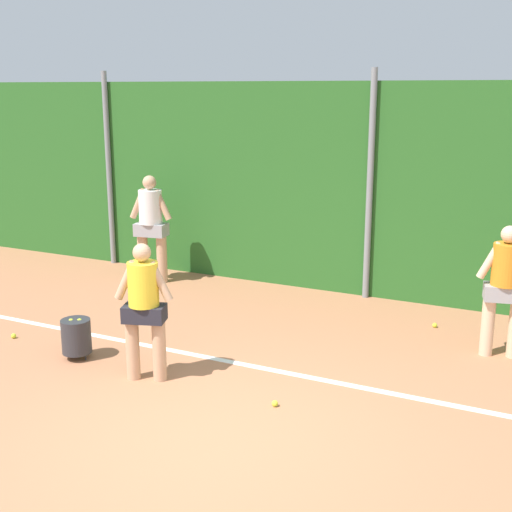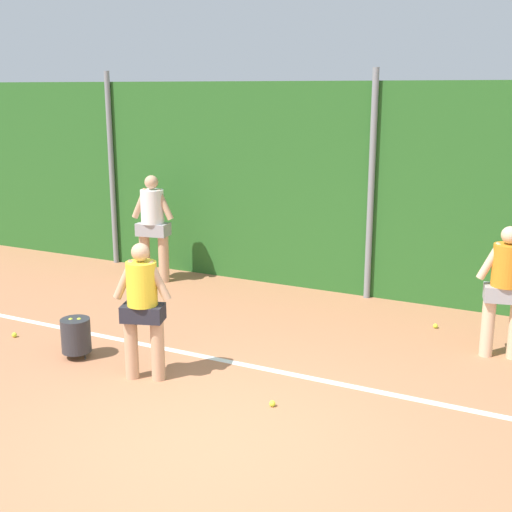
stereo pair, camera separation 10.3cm
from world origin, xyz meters
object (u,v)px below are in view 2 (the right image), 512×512
player_midcourt (506,285)px  player_backcourt_far (153,222)px  tennis_ball_2 (272,404)px  tennis_ball_1 (435,326)px  tennis_ball_5 (14,335)px  player_foreground_near (143,304)px  ball_hopper (76,335)px

player_midcourt → player_backcourt_far: bearing=158.9°
tennis_ball_2 → player_backcourt_far: bearing=138.7°
player_midcourt → player_backcourt_far: (-5.78, 0.89, 0.10)m
player_backcourt_far → tennis_ball_2: (3.83, -3.37, -0.99)m
tennis_ball_1 → tennis_ball_2: (-1.02, -3.15, 0.00)m
tennis_ball_2 → tennis_ball_5: (-3.94, 0.27, 0.00)m
tennis_ball_1 → tennis_ball_2: same height
tennis_ball_1 → player_foreground_near: bearing=-129.6°
player_midcourt → ball_hopper: 5.27m
player_foreground_near → ball_hopper: size_ratio=3.10×
tennis_ball_2 → tennis_ball_5: same height
tennis_ball_5 → tennis_ball_2: bearing=-4.0°
player_foreground_near → player_backcourt_far: bearing=104.8°
player_foreground_near → player_backcourt_far: player_backcourt_far is taller
ball_hopper → tennis_ball_5: 1.26m
player_midcourt → tennis_ball_5: (-5.89, -2.20, -0.89)m
player_backcourt_far → tennis_ball_2: size_ratio=27.64×
tennis_ball_1 → tennis_ball_2: size_ratio=1.00×
player_backcourt_far → tennis_ball_2: player_backcourt_far is taller
player_foreground_near → player_midcourt: bearing=16.5°
ball_hopper → player_midcourt: bearing=26.9°
tennis_ball_5 → tennis_ball_1: bearing=30.1°
player_midcourt → ball_hopper: bearing=-165.4°
player_foreground_near → tennis_ball_5: (-2.34, 0.29, -0.86)m
player_foreground_near → tennis_ball_2: player_foreground_near is taller
player_midcourt → tennis_ball_5: bearing=-171.8°
ball_hopper → tennis_ball_2: 2.74m
player_foreground_near → tennis_ball_5: size_ratio=24.13×
player_backcourt_far → tennis_ball_5: size_ratio=27.64×
player_foreground_near → tennis_ball_1: (2.62, 3.16, -0.86)m
player_midcourt → tennis_ball_2: size_ratio=24.99×
player_midcourt → player_backcourt_far: player_backcourt_far is taller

